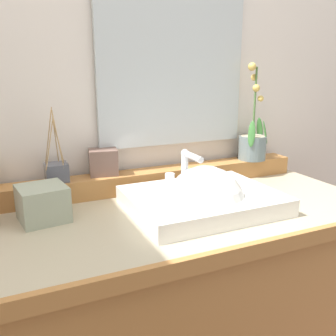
{
  "coord_description": "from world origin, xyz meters",
  "views": [
    {
      "loc": [
        -0.37,
        -0.98,
        1.29
      ],
      "look_at": [
        0.07,
        -0.01,
        1.0
      ],
      "focal_mm": 39.85,
      "sensor_mm": 36.0,
      "label": 1
    }
  ],
  "objects_px": {
    "potted_plant": "(253,142)",
    "tissue_box": "(43,203)",
    "sink_basin": "(204,204)",
    "trinket_box": "(103,162)",
    "reed_diffuser": "(57,171)"
  },
  "relations": [
    {
      "from": "sink_basin",
      "to": "trinket_box",
      "type": "height_order",
      "value": "sink_basin"
    },
    {
      "from": "trinket_box",
      "to": "tissue_box",
      "type": "bearing_deg",
      "value": -134.49
    },
    {
      "from": "trinket_box",
      "to": "tissue_box",
      "type": "relative_size",
      "value": 0.74
    },
    {
      "from": "sink_basin",
      "to": "reed_diffuser",
      "type": "bearing_deg",
      "value": 145.7
    },
    {
      "from": "reed_diffuser",
      "to": "trinket_box",
      "type": "xyz_separation_m",
      "value": [
        0.16,
        0.01,
        0.01
      ]
    },
    {
      "from": "potted_plant",
      "to": "tissue_box",
      "type": "height_order",
      "value": "potted_plant"
    },
    {
      "from": "sink_basin",
      "to": "potted_plant",
      "type": "bearing_deg",
      "value": 34.98
    },
    {
      "from": "sink_basin",
      "to": "trinket_box",
      "type": "xyz_separation_m",
      "value": [
        -0.24,
        0.28,
        0.09
      ]
    },
    {
      "from": "potted_plant",
      "to": "tissue_box",
      "type": "distance_m",
      "value": 0.85
    },
    {
      "from": "reed_diffuser",
      "to": "tissue_box",
      "type": "relative_size",
      "value": 1.86
    },
    {
      "from": "sink_basin",
      "to": "tissue_box",
      "type": "height_order",
      "value": "sink_basin"
    },
    {
      "from": "reed_diffuser",
      "to": "trinket_box",
      "type": "bearing_deg",
      "value": 4.35
    },
    {
      "from": "reed_diffuser",
      "to": "tissue_box",
      "type": "bearing_deg",
      "value": -113.43
    },
    {
      "from": "trinket_box",
      "to": "reed_diffuser",
      "type": "bearing_deg",
      "value": -165.7
    },
    {
      "from": "potted_plant",
      "to": "trinket_box",
      "type": "distance_m",
      "value": 0.61
    }
  ]
}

